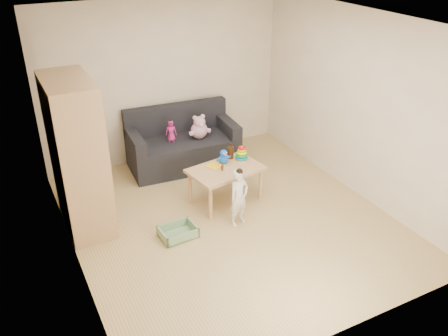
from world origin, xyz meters
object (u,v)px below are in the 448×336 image
play_table (226,185)px  sofa (183,152)px  toddler (239,198)px  wardrobe (78,156)px

play_table → sofa: bearing=94.7°
toddler → sofa: bearing=76.0°
sofa → toddler: toddler is taller
wardrobe → sofa: bearing=27.6°
play_table → toddler: bearing=-100.3°
play_table → toddler: size_ratio=1.29×
wardrobe → toddler: 2.10m
sofa → toddler: size_ratio=2.21×
wardrobe → sofa: wardrobe is taller
wardrobe → sofa: size_ratio=1.15×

